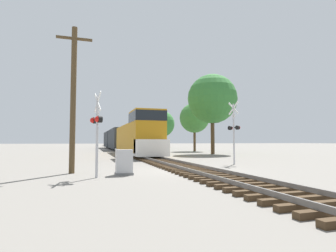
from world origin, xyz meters
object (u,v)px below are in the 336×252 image
(crossing_signal_far, at_px, (234,129))
(tree_far_right, at_px, (212,99))
(freight_train, at_px, (120,139))
(relay_cabinet, at_px, (124,162))
(crossing_signal_near, at_px, (97,125))
(tree_mid_background, at_px, (194,118))
(tree_deep_background, at_px, (161,124))
(utility_pole, at_px, (73,97))

(crossing_signal_far, xyz_separation_m, tree_far_right, (5.50, 14.32, 4.68))
(freight_train, height_order, relay_cabinet, freight_train)
(freight_train, distance_m, tree_far_right, 19.70)
(crossing_signal_near, relative_size, crossing_signal_far, 0.87)
(freight_train, distance_m, tree_mid_background, 13.73)
(freight_train, xyz_separation_m, relay_cabinet, (-3.75, -34.10, -1.45))
(crossing_signal_far, distance_m, relay_cabinet, 9.23)
(tree_mid_background, bearing_deg, crossing_signal_near, -120.53)
(tree_deep_background, bearing_deg, utility_pole, -110.82)
(relay_cabinet, relative_size, tree_far_right, 0.12)
(tree_deep_background, bearing_deg, freight_train, -129.80)
(relay_cabinet, distance_m, tree_far_right, 23.56)
(tree_mid_background, relative_size, tree_deep_background, 0.89)
(relay_cabinet, xyz_separation_m, tree_mid_background, (15.25, 27.48, 4.94))
(relay_cabinet, height_order, tree_mid_background, tree_mid_background)
(crossing_signal_far, relative_size, tree_mid_background, 0.56)
(tree_mid_background, bearing_deg, tree_deep_background, 90.22)
(crossing_signal_near, bearing_deg, freight_train, 156.24)
(crossing_signal_near, distance_m, utility_pole, 2.84)
(utility_pole, xyz_separation_m, tree_far_right, (16.25, 16.52, 3.23))
(utility_pole, xyz_separation_m, tree_mid_background, (17.72, 26.06, 1.60))
(freight_train, bearing_deg, relay_cabinet, -96.27)
(crossing_signal_near, distance_m, crossing_signal_far, 10.51)
(freight_train, relative_size, tree_mid_background, 6.39)
(relay_cabinet, distance_m, tree_deep_background, 50.44)
(crossing_signal_near, bearing_deg, relay_cabinet, 100.19)
(crossing_signal_near, xyz_separation_m, tree_mid_background, (16.58, 28.12, 3.18))
(freight_train, xyz_separation_m, tree_far_right, (10.03, -16.16, 5.12))
(relay_cabinet, distance_m, tree_mid_background, 31.81)
(tree_mid_background, bearing_deg, crossing_signal_far, -106.30)
(freight_train, bearing_deg, crossing_signal_near, -98.32)
(freight_train, relative_size, crossing_signal_near, 13.24)
(freight_train, height_order, crossing_signal_near, freight_train)
(crossing_signal_far, bearing_deg, utility_pole, 84.77)
(utility_pole, bearing_deg, freight_train, 79.24)
(freight_train, height_order, crossing_signal_far, freight_train)
(relay_cabinet, height_order, utility_pole, utility_pole)
(freight_train, xyz_separation_m, crossing_signal_near, (-5.08, -34.74, 0.30))
(freight_train, distance_m, utility_pole, 33.32)
(crossing_signal_near, xyz_separation_m, crossing_signal_far, (9.61, 4.27, 0.14))
(crossing_signal_far, bearing_deg, tree_far_right, -37.87)
(freight_train, relative_size, relay_cabinet, 41.86)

